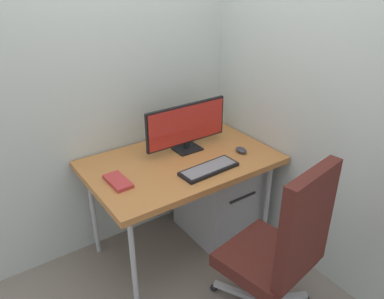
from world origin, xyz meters
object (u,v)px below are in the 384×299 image
object	(u,v)px
pen_holder	(197,128)
monitor	(186,126)
keyboard	(209,169)
office_chair	(282,247)
notebook	(118,181)
mouse	(241,150)
filing_cabinet	(217,195)

from	to	relation	value
pen_holder	monitor	bearing A→B (deg)	-139.22
keyboard	pen_holder	xyz separation A→B (m)	(0.28, 0.53, 0.03)
pen_holder	office_chair	bearing A→B (deg)	-101.91
notebook	keyboard	bearing A→B (deg)	-20.82
mouse	pen_holder	bearing A→B (deg)	102.05
monitor	keyboard	bearing A→B (deg)	-98.89
office_chair	mouse	world-z (taller)	office_chair
filing_cabinet	keyboard	bearing A→B (deg)	-138.70
office_chair	pen_holder	xyz separation A→B (m)	(0.25, 1.17, 0.24)
mouse	pen_holder	size ratio (longest dim) A/B	0.58
monitor	keyboard	size ratio (longest dim) A/B	1.56
keyboard	notebook	bearing A→B (deg)	160.40
office_chair	notebook	world-z (taller)	office_chair
mouse	notebook	bearing A→B (deg)	176.30
filing_cabinet	pen_holder	distance (m)	0.55
filing_cabinet	keyboard	size ratio (longest dim) A/B	1.62
pen_holder	filing_cabinet	bearing A→B (deg)	-89.72
office_chair	monitor	distance (m)	1.05
office_chair	keyboard	distance (m)	0.68
filing_cabinet	mouse	bearing A→B (deg)	-68.96
pen_holder	notebook	bearing A→B (deg)	-157.94
filing_cabinet	keyboard	distance (m)	0.58
keyboard	mouse	world-z (taller)	mouse
keyboard	notebook	world-z (taller)	keyboard
filing_cabinet	pen_holder	xyz separation A→B (m)	(-0.00, 0.29, 0.47)
office_chair	filing_cabinet	xyz separation A→B (m)	(0.25, 0.89, -0.23)
monitor	office_chair	bearing A→B (deg)	-91.34
office_chair	keyboard	world-z (taller)	office_chair
office_chair	keyboard	size ratio (longest dim) A/B	2.69
monitor	mouse	xyz separation A→B (m)	(0.29, -0.26, -0.17)
monitor	keyboard	xyz separation A→B (m)	(-0.05, -0.34, -0.17)
mouse	pen_holder	xyz separation A→B (m)	(-0.07, 0.45, 0.03)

